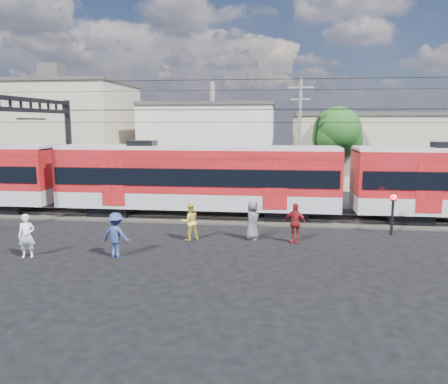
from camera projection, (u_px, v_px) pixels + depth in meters
The scene contains 17 objects.
ground at pixel (164, 260), 17.63m from camera, with size 120.00×120.00×0.00m, color black.
track_bed at pixel (199, 217), 25.46m from camera, with size 70.00×3.40×0.12m, color #2D2823.
rail_near at pixel (197, 217), 24.71m from camera, with size 70.00×0.12×0.12m, color #59544C.
rail_far at pixel (201, 212), 26.18m from camera, with size 70.00×0.12×0.12m, color #59544C.
commuter_train at pixel (201, 177), 25.08m from camera, with size 50.30×3.08×4.17m.
catenary at pixel (54, 129), 25.69m from camera, with size 70.00×9.30×7.52m.
building_west at pixel (56, 131), 42.44m from camera, with size 14.28×10.20×9.30m.
building_midwest at pixel (213, 141), 43.75m from camera, with size 12.24×12.24×7.30m.
building_mideast at pixel (385, 149), 38.99m from camera, with size 16.32×10.20×6.30m.
utility_pole_mid at pixel (299, 136), 30.90m from camera, with size 1.80×0.24×8.50m.
tree_near at pixel (339, 133), 33.53m from camera, with size 3.82×3.64×6.72m.
pedestrian_a at pixel (27, 236), 17.90m from camera, with size 0.66×0.43×1.80m, color white.
pedestrian_b at pixel (190, 221), 20.52m from camera, with size 0.87×0.68×1.80m, color #E2CA46.
pedestrian_c at pixel (116, 235), 17.91m from camera, with size 1.21×0.69×1.87m, color navy.
pedestrian_d at pixel (295, 223), 20.03m from camera, with size 1.09×0.45×1.86m, color maroon.
pedestrian_e at pixel (252, 220), 20.59m from camera, with size 0.92×0.60×1.88m, color #535358.
crossing_signal at pixel (393, 206), 21.33m from camera, with size 0.31×0.31×2.10m.
Camera 1 is at (4.44, -16.56, 5.52)m, focal length 35.00 mm.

